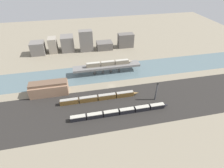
{
  "coord_description": "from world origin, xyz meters",
  "views": [
    {
      "loc": [
        -22.92,
        -110.97,
        84.0
      ],
      "look_at": [
        0.0,
        -1.61,
        2.89
      ],
      "focal_mm": 28.0,
      "sensor_mm": 36.0,
      "label": 1
    }
  ],
  "objects_px": {
    "warehouse_building": "(49,88)",
    "signal_tower": "(156,92)",
    "train_yard_near": "(121,112)",
    "train_on_bridge": "(109,63)",
    "train_yard_mid": "(100,98)"
  },
  "relations": [
    {
      "from": "train_on_bridge",
      "to": "signal_tower",
      "type": "xyz_separation_m",
      "value": [
        25.23,
        -43.75,
        -1.98
      ]
    },
    {
      "from": "train_yard_near",
      "to": "warehouse_building",
      "type": "xyz_separation_m",
      "value": [
        -47.53,
        31.59,
        3.26
      ]
    },
    {
      "from": "train_yard_near",
      "to": "signal_tower",
      "type": "xyz_separation_m",
      "value": [
        27.7,
        8.64,
        5.49
      ]
    },
    {
      "from": "train_on_bridge",
      "to": "train_yard_mid",
      "type": "distance_m",
      "value": 39.07
    },
    {
      "from": "warehouse_building",
      "to": "signal_tower",
      "type": "height_order",
      "value": "signal_tower"
    },
    {
      "from": "train_yard_near",
      "to": "warehouse_building",
      "type": "relative_size",
      "value": 2.41
    },
    {
      "from": "train_on_bridge",
      "to": "signal_tower",
      "type": "bearing_deg",
      "value": -60.03
    },
    {
      "from": "train_on_bridge",
      "to": "warehouse_building",
      "type": "height_order",
      "value": "train_on_bridge"
    },
    {
      "from": "train_yard_near",
      "to": "signal_tower",
      "type": "bearing_deg",
      "value": 17.33
    },
    {
      "from": "train_yard_near",
      "to": "signal_tower",
      "type": "relative_size",
      "value": 4.5
    },
    {
      "from": "train_on_bridge",
      "to": "signal_tower",
      "type": "distance_m",
      "value": 50.55
    },
    {
      "from": "train_on_bridge",
      "to": "train_yard_near",
      "type": "distance_m",
      "value": 52.98
    },
    {
      "from": "train_on_bridge",
      "to": "train_yard_mid",
      "type": "height_order",
      "value": "train_on_bridge"
    },
    {
      "from": "signal_tower",
      "to": "train_on_bridge",
      "type": "bearing_deg",
      "value": 119.97
    },
    {
      "from": "warehouse_building",
      "to": "signal_tower",
      "type": "bearing_deg",
      "value": -16.97
    }
  ]
}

